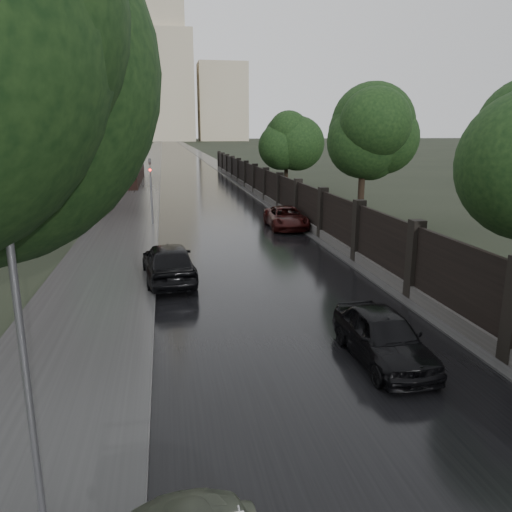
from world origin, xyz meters
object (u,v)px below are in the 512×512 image
Objects in this scene: lamp_post at (24,357)px; car_right_near at (383,336)px; tree_right_b at (364,142)px; tree_right_c at (287,138)px; hatchback_left at (169,262)px; tree_left_far at (93,136)px; car_right_far at (286,218)px; traffic_light at (151,186)px.

lamp_post is 1.34× the size of car_right_near.
tree_right_b reaches higher than lamp_post.
tree_right_c reaches higher than hatchback_left.
tree_right_b is at bearing -27.30° from tree_left_far.
hatchback_left is at bearing 80.92° from lamp_post.
tree_right_c is 17.91m from car_right_far.
tree_right_b is 1.57× the size of hatchback_left.
lamp_post is at bearing -92.68° from traffic_light.
traffic_light is 0.89× the size of car_right_far.
car_right_near is at bearing -109.91° from tree_right_b.
car_right_far is at bearing -130.69° from hatchback_left.
hatchback_left is (4.51, -16.52, -4.48)m from tree_left_far.
tree_left_far is 1.05× the size of tree_right_b.
lamp_post is (-12.90, -38.50, -2.28)m from tree_right_c.
car_right_far is (7.70, -1.89, -1.77)m from traffic_light.
car_right_near is (5.90, -19.29, -1.75)m from traffic_light.
car_right_far is at bearing -13.77° from traffic_light.
car_right_far is at bearing -103.64° from tree_right_c.
car_right_near is at bearing -68.44° from tree_left_far.
tree_left_far is at bearing 150.48° from car_right_far.
car_right_near is at bearing -72.99° from traffic_light.
hatchback_left is at bearing -123.94° from car_right_far.
traffic_light is at bearing -91.07° from hatchback_left.
tree_left_far is 1.64× the size of car_right_far.
car_right_far is (8.80, 21.61, -2.05)m from lamp_post.
car_right_far is at bearing -31.16° from tree_left_far.
tree_left_far is 18.45m from tree_right_c.
tree_left_far reaches higher than lamp_post.
lamp_post is at bearing -110.53° from car_right_far.
tree_right_c is at bearing 77.99° from car_right_far.
tree_right_b is 24.33m from lamp_post.
car_right_near is (-5.90, -34.29, -4.30)m from tree_right_c.
traffic_light is (1.10, 23.49, -0.27)m from lamp_post.
tree_right_b is 1.75× the size of traffic_light.
car_right_near is at bearing 31.02° from lamp_post.
traffic_light is at bearing 165.76° from tree_right_b.
tree_left_far reaches higher than car_right_far.
tree_left_far is 1.45× the size of lamp_post.
tree_right_c is (15.50, 10.00, -0.29)m from tree_left_far.
tree_right_b is at bearing -147.32° from hatchback_left.
traffic_light is 0.89× the size of hatchback_left.
tree_right_c reaches higher than traffic_light.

